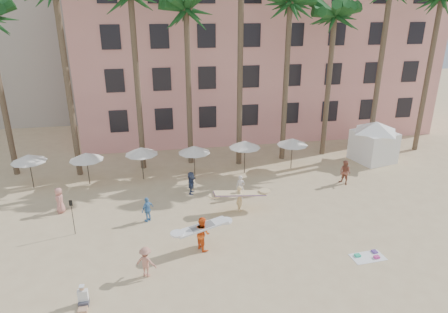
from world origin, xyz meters
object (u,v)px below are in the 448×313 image
at_px(pink_hotel, 253,52).
at_px(carrier_yellow, 240,197).
at_px(carrier_white, 202,232).
at_px(cabana, 374,138).

bearing_deg(pink_hotel, carrier_yellow, -106.25).
bearing_deg(carrier_yellow, carrier_white, -127.12).
bearing_deg(cabana, carrier_white, -146.62).
height_order(pink_hotel, carrier_white, pink_hotel).
xyz_separation_m(pink_hotel, cabana, (7.54, -12.89, -5.93)).
distance_m(pink_hotel, carrier_white, 26.10).
bearing_deg(pink_hotel, carrier_white, -110.25).
bearing_deg(cabana, pink_hotel, 120.32).
bearing_deg(carrier_white, pink_hotel, 69.75).
bearing_deg(pink_hotel, cabana, -59.68).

